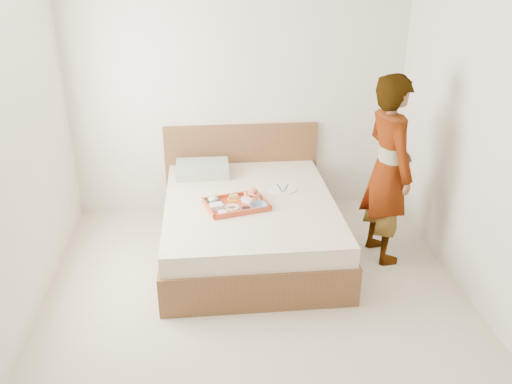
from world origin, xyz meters
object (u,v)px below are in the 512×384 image
object	(u,v)px
tray	(236,204)
bed	(250,225)
dinner_plate	(283,189)
person	(388,170)

from	to	relation	value
tray	bed	bearing A→B (deg)	30.80
bed	dinner_plate	world-z (taller)	dinner_plate
person	tray	bearing A→B (deg)	76.95
bed	person	distance (m)	1.37
dinner_plate	person	distance (m)	1.02
tray	person	xyz separation A→B (m)	(1.35, -0.07, 0.31)
bed	person	bearing A→B (deg)	-9.61
bed	dinner_plate	distance (m)	0.48
dinner_plate	person	bearing A→B (deg)	-24.50
bed	dinner_plate	xyz separation A→B (m)	(0.34, 0.19, 0.27)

